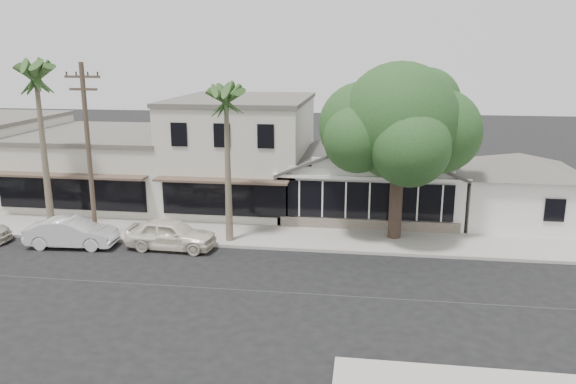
# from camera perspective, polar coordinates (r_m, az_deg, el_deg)

# --- Properties ---
(ground) EXTENTS (140.00, 140.00, 0.00)m
(ground) POSITION_cam_1_polar(r_m,az_deg,el_deg) (23.32, -4.46, -9.92)
(ground) COLOR black
(ground) RESTS_ON ground
(sidewalk_north) EXTENTS (90.00, 3.50, 0.15)m
(sidewalk_north) POSITION_cam_1_polar(r_m,az_deg,el_deg) (31.76, -16.05, -3.72)
(sidewalk_north) COLOR #9E9991
(sidewalk_north) RESTS_ON ground
(corner_shop) EXTENTS (10.40, 8.60, 5.10)m
(corner_shop) POSITION_cam_1_polar(r_m,az_deg,el_deg) (33.96, 8.33, 2.25)
(corner_shop) COLOR white
(corner_shop) RESTS_ON ground
(side_cottage) EXTENTS (6.00, 6.00, 3.00)m
(side_cottage) POSITION_cam_1_polar(r_m,az_deg,el_deg) (34.31, 22.08, -0.44)
(side_cottage) COLOR white
(side_cottage) RESTS_ON ground
(row_building_near) EXTENTS (8.00, 10.00, 6.50)m
(row_building_near) POSITION_cam_1_polar(r_m,az_deg,el_deg) (35.70, -4.61, 3.96)
(row_building_near) COLOR beige
(row_building_near) RESTS_ON ground
(row_building_midnear) EXTENTS (10.00, 10.00, 4.20)m
(row_building_midnear) POSITION_cam_1_polar(r_m,az_deg,el_deg) (38.86, -17.65, 2.44)
(row_building_midnear) COLOR beige
(row_building_midnear) RESTS_ON ground
(utility_pole) EXTENTS (1.80, 0.24, 9.00)m
(utility_pole) POSITION_cam_1_polar(r_m,az_deg,el_deg) (29.77, -19.62, 4.19)
(utility_pole) COLOR brown
(utility_pole) RESTS_ON ground
(car_0) EXTENTS (4.51, 1.97, 1.51)m
(car_0) POSITION_cam_1_polar(r_m,az_deg,el_deg) (28.26, -11.81, -4.21)
(car_0) COLOR silver
(car_0) RESTS_ON ground
(car_1) EXTENTS (4.53, 1.85, 1.46)m
(car_1) POSITION_cam_1_polar(r_m,az_deg,el_deg) (29.97, -21.12, -3.87)
(car_1) COLOR silver
(car_1) RESTS_ON ground
(shade_tree) EXTENTS (8.17, 7.39, 9.07)m
(shade_tree) POSITION_cam_1_polar(r_m,az_deg,el_deg) (28.64, 11.08, 6.78)
(shade_tree) COLOR #403027
(shade_tree) RESTS_ON ground
(palm_east) EXTENTS (3.07, 3.07, 8.42)m
(palm_east) POSITION_cam_1_polar(r_m,az_deg,el_deg) (27.38, -6.32, 9.27)
(palm_east) COLOR #726651
(palm_east) RESTS_ON ground
(palm_mid) EXTENTS (3.44, 3.44, 9.49)m
(palm_mid) POSITION_cam_1_polar(r_m,az_deg,el_deg) (32.19, -24.23, 10.52)
(palm_mid) COLOR #726651
(palm_mid) RESTS_ON ground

